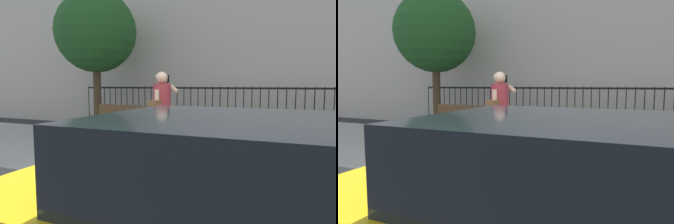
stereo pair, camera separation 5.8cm
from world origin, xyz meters
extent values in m
plane|color=#28282B|center=(0.00, 0.00, 0.00)|extent=(60.00, 60.00, 0.00)
cube|color=#9E9B93|center=(0.00, 2.20, 0.07)|extent=(28.00, 4.40, 0.15)
cube|color=beige|center=(0.00, 8.50, 4.90)|extent=(28.00, 4.00, 9.80)
cube|color=black|center=(0.00, 5.90, 1.55)|extent=(12.00, 0.04, 0.06)
cylinder|color=black|center=(-6.00, 5.90, 0.80)|extent=(0.03, 0.03, 1.60)
cylinder|color=black|center=(-5.74, 5.90, 0.80)|extent=(0.03, 0.03, 1.60)
cylinder|color=black|center=(-5.49, 5.90, 0.80)|extent=(0.03, 0.03, 1.60)
cylinder|color=black|center=(-5.23, 5.90, 0.80)|extent=(0.03, 0.03, 1.60)
cylinder|color=black|center=(-4.98, 5.90, 0.80)|extent=(0.03, 0.03, 1.60)
cylinder|color=black|center=(-4.72, 5.90, 0.80)|extent=(0.03, 0.03, 1.60)
cylinder|color=black|center=(-4.47, 5.90, 0.80)|extent=(0.03, 0.03, 1.60)
cylinder|color=black|center=(-4.21, 5.90, 0.80)|extent=(0.03, 0.03, 1.60)
cylinder|color=black|center=(-3.96, 5.90, 0.80)|extent=(0.03, 0.03, 1.60)
cylinder|color=black|center=(-3.70, 5.90, 0.80)|extent=(0.03, 0.03, 1.60)
cylinder|color=black|center=(-3.45, 5.90, 0.80)|extent=(0.03, 0.03, 1.60)
cylinder|color=black|center=(-3.19, 5.90, 0.80)|extent=(0.03, 0.03, 1.60)
cylinder|color=black|center=(-2.94, 5.90, 0.80)|extent=(0.03, 0.03, 1.60)
cylinder|color=black|center=(-2.68, 5.90, 0.80)|extent=(0.03, 0.03, 1.60)
cylinder|color=black|center=(-2.43, 5.90, 0.80)|extent=(0.03, 0.03, 1.60)
cylinder|color=black|center=(-2.17, 5.90, 0.80)|extent=(0.03, 0.03, 1.60)
cylinder|color=black|center=(-1.91, 5.90, 0.80)|extent=(0.03, 0.03, 1.60)
cylinder|color=black|center=(-1.66, 5.90, 0.80)|extent=(0.03, 0.03, 1.60)
cylinder|color=black|center=(-1.40, 5.90, 0.80)|extent=(0.03, 0.03, 1.60)
cylinder|color=black|center=(-1.15, 5.90, 0.80)|extent=(0.03, 0.03, 1.60)
cylinder|color=black|center=(-0.89, 5.90, 0.80)|extent=(0.03, 0.03, 1.60)
cylinder|color=black|center=(-0.64, 5.90, 0.80)|extent=(0.03, 0.03, 1.60)
cylinder|color=black|center=(-0.38, 5.90, 0.80)|extent=(0.03, 0.03, 1.60)
cylinder|color=black|center=(-0.13, 5.90, 0.80)|extent=(0.03, 0.03, 1.60)
cylinder|color=black|center=(0.13, 5.90, 0.80)|extent=(0.03, 0.03, 1.60)
cylinder|color=black|center=(0.38, 5.90, 0.80)|extent=(0.03, 0.03, 1.60)
cylinder|color=black|center=(0.64, 5.90, 0.80)|extent=(0.03, 0.03, 1.60)
cylinder|color=black|center=(0.89, 5.90, 0.80)|extent=(0.03, 0.03, 1.60)
cylinder|color=black|center=(1.15, 5.90, 0.80)|extent=(0.03, 0.03, 1.60)
cylinder|color=black|center=(1.40, 5.90, 0.80)|extent=(0.03, 0.03, 1.60)
cylinder|color=black|center=(1.66, 5.90, 0.80)|extent=(0.03, 0.03, 1.60)
cylinder|color=black|center=(1.91, 5.90, 0.80)|extent=(0.03, 0.03, 1.60)
cylinder|color=black|center=(2.17, 5.90, 0.80)|extent=(0.03, 0.03, 1.60)
cylinder|color=black|center=(2.43, 5.90, 0.80)|extent=(0.03, 0.03, 1.60)
cylinder|color=black|center=(2.68, 5.90, 0.80)|extent=(0.03, 0.03, 1.60)
cube|color=black|center=(1.24, -1.66, 1.17)|extent=(2.00, 1.60, 0.55)
cylinder|color=black|center=(0.09, -0.84, 0.32)|extent=(0.64, 0.22, 0.64)
cylinder|color=beige|center=(-0.77, 1.59, 0.55)|extent=(0.15, 0.15, 0.80)
cylinder|color=beige|center=(-0.78, 1.39, 0.55)|extent=(0.15, 0.15, 0.80)
cylinder|color=#992D38|center=(-0.78, 1.49, 1.32)|extent=(0.36, 0.36, 0.73)
sphere|color=beige|center=(-0.78, 1.49, 1.80)|extent=(0.23, 0.23, 0.23)
cylinder|color=beige|center=(-0.76, 1.69, 1.69)|extent=(0.51, 0.13, 0.39)
cylinder|color=beige|center=(-0.79, 1.29, 1.30)|extent=(0.09, 0.09, 0.56)
cube|color=black|center=(-0.71, 1.63, 1.78)|extent=(0.02, 0.07, 0.15)
cube|color=brown|center=(-0.80, 1.23, 1.21)|extent=(0.18, 0.29, 0.34)
cube|color=brown|center=(-2.76, 3.48, 0.60)|extent=(1.60, 0.45, 0.05)
cube|color=brown|center=(-2.76, 3.29, 0.88)|extent=(1.60, 0.06, 0.44)
cube|color=#333338|center=(-3.46, 3.48, 0.35)|extent=(0.08, 0.41, 0.40)
cube|color=#333338|center=(-2.06, 3.48, 0.35)|extent=(0.08, 0.41, 0.40)
cylinder|color=#4C3823|center=(-4.61, 4.61, 1.35)|extent=(0.27, 0.27, 2.69)
sphere|color=#235623|center=(-4.61, 4.61, 3.44)|extent=(2.74, 2.74, 2.74)
camera|label=1|loc=(1.50, -3.58, 1.66)|focal=30.83mm
camera|label=2|loc=(1.55, -3.56, 1.66)|focal=30.83mm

